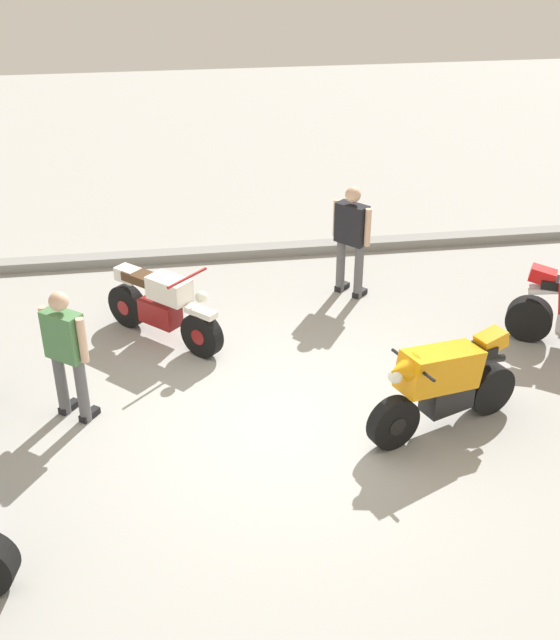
% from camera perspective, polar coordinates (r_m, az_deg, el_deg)
% --- Properties ---
extents(ground_plane, '(40.00, 40.00, 0.00)m').
position_cam_1_polar(ground_plane, '(8.98, 0.75, -7.23)').
color(ground_plane, '#9E9E99').
extents(curb_edge, '(14.00, 0.30, 0.15)m').
position_cam_1_polar(curb_edge, '(12.92, -2.53, 5.01)').
color(curb_edge, gray).
rests_on(curb_edge, ground).
extents(motorcycle_orange_sportbike, '(1.89, 0.96, 1.14)m').
position_cam_1_polar(motorcycle_orange_sportbike, '(8.71, 11.87, -4.49)').
color(motorcycle_orange_sportbike, black).
rests_on(motorcycle_orange_sportbike, ground).
extents(motorcycle_cream_vintage, '(1.49, 1.49, 1.07)m').
position_cam_1_polar(motorcycle_cream_vintage, '(10.39, -8.58, 0.96)').
color(motorcycle_cream_vintage, black).
rests_on(motorcycle_cream_vintage, ground).
extents(person_in_black_shirt, '(0.53, 0.56, 1.66)m').
position_cam_1_polar(person_in_black_shirt, '(11.34, 5.21, 6.19)').
color(person_in_black_shirt, '#59595B').
rests_on(person_in_black_shirt, ground).
extents(person_in_green_shirt, '(0.55, 0.50, 1.59)m').
position_cam_1_polar(person_in_green_shirt, '(8.86, -15.31, -2.06)').
color(person_in_green_shirt, '#59595B').
rests_on(person_in_green_shirt, ground).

